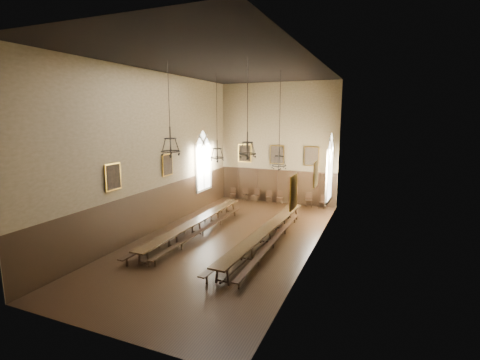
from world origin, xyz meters
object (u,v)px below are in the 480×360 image
Objects in this scene: bench_left_inner at (203,232)px; chandelier_front_left at (170,146)px; chair_1 at (245,197)px; chair_2 at (255,198)px; chair_6 at (309,203)px; chair_7 at (322,205)px; chandelier_front_right at (247,147)px; bench_right_inner at (255,238)px; chandelier_back_left at (217,152)px; chandelier_back_right at (279,159)px; table_left at (196,227)px; bench_left_outer at (184,229)px; chair_3 at (269,199)px; chair_0 at (233,196)px; table_right at (266,236)px; bench_right_outer at (273,243)px; chair_4 at (280,200)px.

bench_left_inner is 2.20× the size of chandelier_front_left.
chair_2 reaches higher than chair_1.
chair_7 is at bearing -20.83° from chair_6.
chair_6 is 0.25× the size of chandelier_front_right.
chandelier_front_left is (-0.24, -11.00, 4.88)m from chair_2.
chandelier_back_left reaches higher than bench_right_inner.
bench_left_inner is 1.74× the size of chandelier_back_right.
bench_right_inner is at bearing -2.39° from table_left.
chair_1 is 0.18× the size of chandelier_back_right.
bench_left_outer is at bearing -105.16° from chandelier_back_left.
chair_0 is at bearing 165.62° from chair_3.
chair_0 is (-5.57, 8.38, -0.15)m from table_right.
chair_1 is 7.19m from chandelier_back_left.
chair_6 is (4.63, 8.40, -0.09)m from table_left.
chair_1 is 0.23× the size of chandelier_front_left.
table_right is at bearing 141.38° from bench_right_outer.
bench_right_outer is at bearing -13.70° from bench_right_inner.
table_right reaches higher than bench_left_outer.
chair_2 is 1.07× the size of chair_3.
chair_1 is 6.03m from chair_7.
bench_left_outer is 2.42× the size of chandelier_front_right.
bench_left_inner is at bearing -109.08° from chair_4.
chandelier_front_right reaches higher than chair_1.
chandelier_back_left is (-3.45, 2.61, 4.08)m from bench_right_inner.
chair_3 is at bearing 8.33° from chair_2.
chair_4 is 7.56m from chandelier_back_left.
bench_left_inner is 5.85m from chandelier_back_right.
chair_1 is 5.03m from chair_6.
chandelier_front_right reaches higher than chair_0.
chair_6 is at bearing 83.10° from bench_right_inner.
chandelier_front_left is at bearing -70.29° from bench_left_outer.
bench_left_outer is 10.13m from chair_6.
bench_right_inner is 11.77× the size of chair_0.
chair_7 is (5.63, 8.33, -0.12)m from table_left.
chair_6 is 11.74m from chandelier_front_right.
chair_7 is (1.00, -0.06, -0.03)m from chair_6.
chair_0 is 3.03m from chair_3.
chair_2 reaches higher than chair_7.
chair_2 is at bearing 83.00° from bench_left_outer.
chandelier_back_left is at bearing -88.62° from chair_0.
chandelier_back_left reaches higher than chair_4.
chair_6 is (3.04, 0.07, 0.03)m from chair_3.
chair_3 is at bearing 164.19° from chair_6.
chair_1 is at bearing 174.25° from chair_4.
table_left is 0.62m from bench_left_inner.
table_left is 10.04× the size of chair_2.
chair_4 is (1.96, -0.01, -0.01)m from chair_2.
chair_0 reaches higher than bench_left_inner.
bench_left_outer is 1.09× the size of bench_left_inner.
chandelier_front_right is at bearing -76.71° from chair_0.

